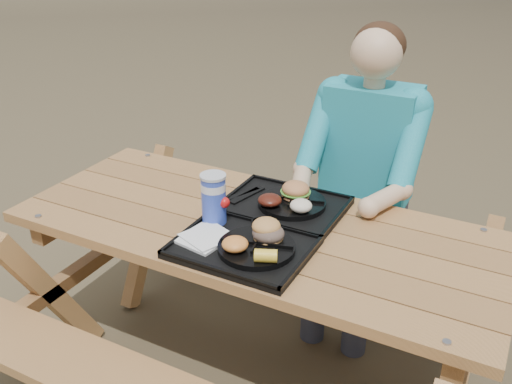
% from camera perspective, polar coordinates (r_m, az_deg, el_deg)
% --- Properties ---
extents(ground, '(60.00, 60.00, 0.00)m').
position_cam_1_polar(ground, '(2.55, 0.00, -17.98)').
color(ground, '#999999').
rests_on(ground, ground).
extents(picnic_table, '(1.80, 1.49, 0.75)m').
position_cam_1_polar(picnic_table, '(2.31, 0.00, -11.31)').
color(picnic_table, '#999999').
rests_on(picnic_table, ground).
extents(tray_near, '(0.45, 0.35, 0.02)m').
position_cam_1_polar(tray_near, '(1.94, -1.33, -5.60)').
color(tray_near, black).
rests_on(tray_near, picnic_table).
extents(tray_far, '(0.45, 0.35, 0.02)m').
position_cam_1_polar(tray_far, '(2.20, 2.79, -1.50)').
color(tray_far, black).
rests_on(tray_far, picnic_table).
extents(plate_near, '(0.26, 0.26, 0.02)m').
position_cam_1_polar(plate_near, '(1.90, 0.05, -5.57)').
color(plate_near, black).
rests_on(plate_near, tray_near).
extents(plate_far, '(0.26, 0.26, 0.02)m').
position_cam_1_polar(plate_far, '(2.18, 3.62, -1.10)').
color(plate_far, black).
rests_on(plate_far, tray_far).
extents(napkin_stack, '(0.18, 0.18, 0.02)m').
position_cam_1_polar(napkin_stack, '(1.97, -5.27, -4.56)').
color(napkin_stack, white).
rests_on(napkin_stack, tray_near).
extents(soda_cup, '(0.09, 0.09, 0.18)m').
position_cam_1_polar(soda_cup, '(2.04, -4.25, -0.79)').
color(soda_cup, '#1733B3').
rests_on(soda_cup, tray_near).
extents(condiment_bbq, '(0.05, 0.05, 0.03)m').
position_cam_1_polar(condiment_bbq, '(2.02, 0.28, -3.24)').
color(condiment_bbq, black).
rests_on(condiment_bbq, tray_near).
extents(condiment_mustard, '(0.04, 0.04, 0.03)m').
position_cam_1_polar(condiment_mustard, '(1.99, 1.80, -3.83)').
color(condiment_mustard, yellow).
rests_on(condiment_mustard, tray_near).
extents(sandwich, '(0.10, 0.10, 0.11)m').
position_cam_1_polar(sandwich, '(1.90, 1.25, -3.32)').
color(sandwich, '#CB8B47').
rests_on(sandwich, plate_near).
extents(mac_cheese, '(0.09, 0.09, 0.04)m').
position_cam_1_polar(mac_cheese, '(1.86, -2.10, -5.23)').
color(mac_cheese, '#EA923D').
rests_on(mac_cheese, plate_near).
extents(corn_cob, '(0.10, 0.10, 0.04)m').
position_cam_1_polar(corn_cob, '(1.80, 0.98, -6.39)').
color(corn_cob, yellow).
rests_on(corn_cob, plate_near).
extents(cutlery_far, '(0.07, 0.19, 0.01)m').
position_cam_1_polar(cutlery_far, '(2.25, -0.90, -0.30)').
color(cutlery_far, black).
rests_on(cutlery_far, tray_far).
extents(burger, '(0.11, 0.11, 0.10)m').
position_cam_1_polar(burger, '(2.19, 4.00, 0.64)').
color(burger, '#C17744').
rests_on(burger, plate_far).
extents(baked_beans, '(0.09, 0.09, 0.04)m').
position_cam_1_polar(baked_beans, '(2.13, 1.40, -0.82)').
color(baked_beans, '#49180E').
rests_on(baked_beans, plate_far).
extents(potato_salad, '(0.08, 0.08, 0.05)m').
position_cam_1_polar(potato_salad, '(2.10, 4.52, -1.38)').
color(potato_salad, '#EDE1C9').
rests_on(potato_salad, plate_far).
extents(diner, '(0.48, 0.84, 1.28)m').
position_cam_1_polar(diner, '(2.62, 10.75, -0.06)').
color(diner, '#1989B4').
rests_on(diner, ground).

